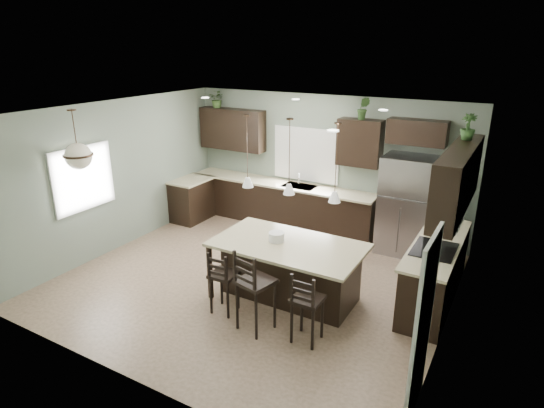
{
  "coord_description": "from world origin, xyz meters",
  "views": [
    {
      "loc": [
        3.59,
        -5.73,
        3.74
      ],
      "look_at": [
        0.1,
        0.4,
        1.25
      ],
      "focal_mm": 30.0,
      "sensor_mm": 36.0,
      "label": 1
    }
  ],
  "objects_px": {
    "kitchen_island": "(288,271)",
    "plant_back_left": "(217,99)",
    "bar_stool_left": "(224,281)",
    "serving_dish": "(277,237)",
    "bar_stool_right": "(307,307)",
    "bar_stool_center": "(256,290)",
    "refrigerator": "(405,205)"
  },
  "relations": [
    {
      "from": "bar_stool_center",
      "to": "bar_stool_right",
      "type": "xyz_separation_m",
      "value": [
        0.73,
        0.1,
        -0.09
      ]
    },
    {
      "from": "refrigerator",
      "to": "bar_stool_center",
      "type": "bearing_deg",
      "value": -107.37
    },
    {
      "from": "serving_dish",
      "to": "bar_stool_left",
      "type": "distance_m",
      "value": 1.02
    },
    {
      "from": "serving_dish",
      "to": "plant_back_left",
      "type": "distance_m",
      "value": 4.42
    },
    {
      "from": "bar_stool_center",
      "to": "plant_back_left",
      "type": "distance_m",
      "value": 5.31
    },
    {
      "from": "kitchen_island",
      "to": "bar_stool_left",
      "type": "height_order",
      "value": "bar_stool_left"
    },
    {
      "from": "refrigerator",
      "to": "bar_stool_right",
      "type": "relative_size",
      "value": 1.8
    },
    {
      "from": "bar_stool_center",
      "to": "plant_back_left",
      "type": "bearing_deg",
      "value": 144.02
    },
    {
      "from": "refrigerator",
      "to": "bar_stool_left",
      "type": "bearing_deg",
      "value": -117.12
    },
    {
      "from": "kitchen_island",
      "to": "bar_stool_center",
      "type": "bearing_deg",
      "value": -90.3
    },
    {
      "from": "bar_stool_right",
      "to": "plant_back_left",
      "type": "height_order",
      "value": "plant_back_left"
    },
    {
      "from": "refrigerator",
      "to": "plant_back_left",
      "type": "relative_size",
      "value": 4.82
    },
    {
      "from": "bar_stool_left",
      "to": "bar_stool_right",
      "type": "relative_size",
      "value": 0.96
    },
    {
      "from": "bar_stool_left",
      "to": "bar_stool_right",
      "type": "height_order",
      "value": "bar_stool_right"
    },
    {
      "from": "refrigerator",
      "to": "kitchen_island",
      "type": "distance_m",
      "value": 2.85
    },
    {
      "from": "bar_stool_left",
      "to": "serving_dish",
      "type": "bearing_deg",
      "value": 57.42
    },
    {
      "from": "refrigerator",
      "to": "serving_dish",
      "type": "relative_size",
      "value": 7.71
    },
    {
      "from": "plant_back_left",
      "to": "bar_stool_left",
      "type": "bearing_deg",
      "value": -53.71
    },
    {
      "from": "serving_dish",
      "to": "bar_stool_center",
      "type": "height_order",
      "value": "bar_stool_center"
    },
    {
      "from": "refrigerator",
      "to": "plant_back_left",
      "type": "distance_m",
      "value": 4.65
    },
    {
      "from": "plant_back_left",
      "to": "bar_stool_center",
      "type": "bearing_deg",
      "value": -48.8
    },
    {
      "from": "kitchen_island",
      "to": "serving_dish",
      "type": "xyz_separation_m",
      "value": [
        -0.2,
        0.0,
        0.53
      ]
    },
    {
      "from": "bar_stool_left",
      "to": "bar_stool_right",
      "type": "distance_m",
      "value": 1.35
    },
    {
      "from": "bar_stool_center",
      "to": "plant_back_left",
      "type": "height_order",
      "value": "plant_back_left"
    },
    {
      "from": "bar_stool_left",
      "to": "refrigerator",
      "type": "bearing_deg",
      "value": 59.41
    },
    {
      "from": "bar_stool_left",
      "to": "bar_stool_center",
      "type": "bearing_deg",
      "value": -16.21
    },
    {
      "from": "kitchen_island",
      "to": "plant_back_left",
      "type": "xyz_separation_m",
      "value": [
        -3.25,
        2.78,
        2.13
      ]
    },
    {
      "from": "refrigerator",
      "to": "serving_dish",
      "type": "bearing_deg",
      "value": -116.5
    },
    {
      "from": "serving_dish",
      "to": "plant_back_left",
      "type": "height_order",
      "value": "plant_back_left"
    },
    {
      "from": "serving_dish",
      "to": "bar_stool_left",
      "type": "relative_size",
      "value": 0.24
    },
    {
      "from": "kitchen_island",
      "to": "bar_stool_center",
      "type": "height_order",
      "value": "bar_stool_center"
    },
    {
      "from": "bar_stool_left",
      "to": "bar_stool_center",
      "type": "xyz_separation_m",
      "value": [
        0.63,
        -0.14,
        0.11
      ]
    }
  ]
}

